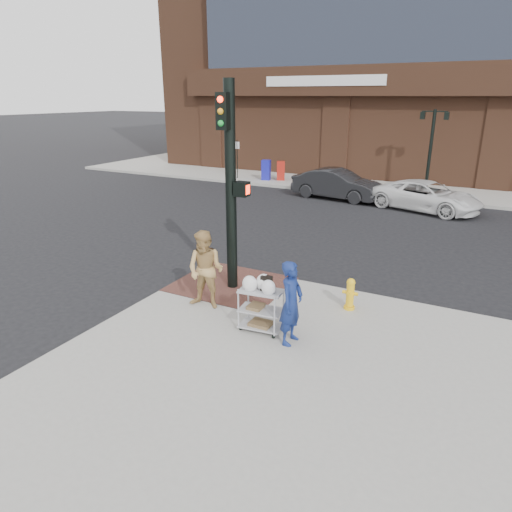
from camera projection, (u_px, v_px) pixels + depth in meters
The scene contains 13 objects.
ground at pixel (234, 308), 10.87m from camera, with size 220.00×220.00×0.00m, color black.
brick_curb_ramp at pixel (231, 284), 11.83m from camera, with size 2.80×2.40×0.01m, color #512926.
lamp_post at pixel (431, 142), 22.49m from camera, with size 1.32×0.22×4.00m.
parking_sign at pixel (237, 159), 26.70m from camera, with size 0.05×0.05×2.20m, color black.
traffic_signal_pole at pixel (231, 183), 10.78m from camera, with size 0.61×0.51×5.00m.
woman_blue at pixel (291, 303), 8.79m from camera, with size 0.62×0.41×1.70m, color navy.
pedestrian_tan at pixel (206, 270), 10.29m from camera, with size 0.88×0.69×1.82m, color tan.
sedan_dark at pixel (337, 184), 22.09m from camera, with size 1.52×4.35×1.43m, color black.
minivan_white at pixel (427, 196), 19.82m from camera, with size 2.12×4.60×1.28m, color white.
utility_cart at pixel (261, 306), 9.34m from camera, with size 0.93×0.59×1.22m.
fire_hydrant at pixel (350, 293), 10.35m from camera, with size 0.35×0.25×0.75m.
newsbox_red at pixel (281, 171), 26.24m from camera, with size 0.45×0.41×1.07m, color #AD1E13.
newsbox_blue at pixel (266, 170), 26.31m from camera, with size 0.47×0.43×1.13m, color #1A1CAB.
Camera 1 is at (5.03, -8.47, 4.78)m, focal length 32.00 mm.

